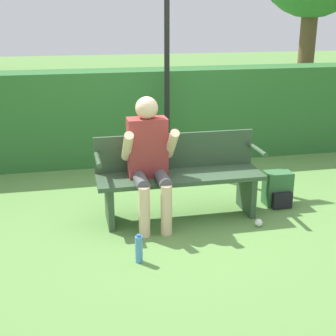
{
  "coord_description": "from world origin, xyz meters",
  "views": [
    {
      "loc": [
        -1.09,
        -4.43,
        2.07
      ],
      "look_at": [
        -0.15,
        -0.1,
        0.59
      ],
      "focal_mm": 50.0,
      "sensor_mm": 36.0,
      "label": 1
    }
  ],
  "objects_px": {
    "person_seated": "(149,155)",
    "water_bottle": "(139,249)",
    "signpost": "(167,50)",
    "park_bench": "(179,175)",
    "backpack": "(278,189)"
  },
  "relations": [
    {
      "from": "person_seated",
      "to": "water_bottle",
      "type": "bearing_deg",
      "value": -106.54
    },
    {
      "from": "signpost",
      "to": "park_bench",
      "type": "bearing_deg",
      "value": -97.58
    },
    {
      "from": "park_bench",
      "to": "person_seated",
      "type": "relative_size",
      "value": 1.34
    },
    {
      "from": "park_bench",
      "to": "backpack",
      "type": "xyz_separation_m",
      "value": [
        1.16,
        0.04,
        -0.27
      ]
    },
    {
      "from": "park_bench",
      "to": "water_bottle",
      "type": "relative_size",
      "value": 6.56
    },
    {
      "from": "backpack",
      "to": "person_seated",
      "type": "bearing_deg",
      "value": -174.55
    },
    {
      "from": "person_seated",
      "to": "water_bottle",
      "type": "xyz_separation_m",
      "value": [
        -0.24,
        -0.8,
        -0.6
      ]
    },
    {
      "from": "backpack",
      "to": "signpost",
      "type": "distance_m",
      "value": 2.28
    },
    {
      "from": "water_bottle",
      "to": "signpost",
      "type": "relative_size",
      "value": 0.09
    },
    {
      "from": "backpack",
      "to": "signpost",
      "type": "relative_size",
      "value": 0.13
    },
    {
      "from": "backpack",
      "to": "signpost",
      "type": "bearing_deg",
      "value": 122.44
    },
    {
      "from": "park_bench",
      "to": "signpost",
      "type": "height_order",
      "value": "signpost"
    },
    {
      "from": "backpack",
      "to": "signpost",
      "type": "height_order",
      "value": "signpost"
    },
    {
      "from": "backpack",
      "to": "water_bottle",
      "type": "relative_size",
      "value": 1.46
    },
    {
      "from": "person_seated",
      "to": "park_bench",
      "type": "bearing_deg",
      "value": 17.8
    }
  ]
}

